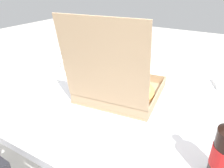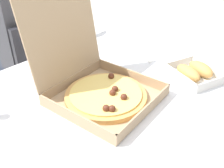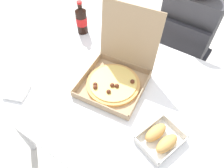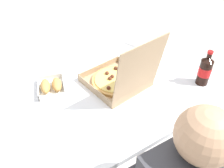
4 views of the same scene
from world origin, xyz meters
The scene contains 7 objects.
ground_plane centered at (0.00, 0.00, 0.00)m, with size 10.00×10.00×0.00m, color beige.
dining_table centered at (0.00, 0.00, 0.65)m, with size 1.31×0.93×0.72m.
pizza_box_open centered at (-0.09, 0.03, 0.77)m, with size 0.37×0.42×0.37m.
bread_side_box centered at (0.26, -0.15, 0.74)m, with size 0.20×0.23×0.06m.
cola_bottle centered at (-0.52, 0.29, 0.81)m, with size 0.07×0.07×0.22m.
paper_menu centered at (0.35, 0.12, 0.72)m, with size 0.21×0.15×0.00m, color white.
napkin_pile centered at (-0.48, -0.32, 0.73)m, with size 0.11×0.11×0.02m, color white.
Camera 4 is at (0.55, 0.93, 1.62)m, focal length 37.84 mm.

